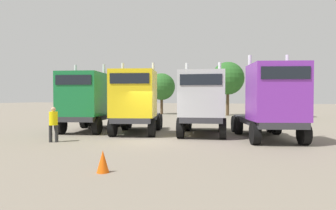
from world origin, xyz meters
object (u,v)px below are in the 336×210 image
Objects in this scene: semi_truck_yellow at (135,101)px; traffic_cone_near at (103,161)px; semi_truck_silver at (202,103)px; visitor_in_hivis at (53,122)px; semi_truck_green at (86,102)px; semi_truck_purple at (272,102)px.

semi_truck_yellow is 9.35× the size of traffic_cone_near.
visitor_in_hivis is (-6.38, -4.51, -0.88)m from semi_truck_silver.
traffic_cone_near is at bearing 24.18° from semi_truck_green.
semi_truck_green is at bearing 167.24° from visitor_in_hivis.
semi_truck_yellow is at bearing -108.60° from semi_truck_purple.
semi_truck_yellow is 0.92× the size of semi_truck_purple.
semi_truck_yellow is 3.92m from semi_truck_silver.
semi_truck_yellow is at bearing 108.83° from traffic_cone_near.
traffic_cone_near is (-1.06, -8.80, -1.54)m from semi_truck_silver.
semi_truck_silver is (7.29, 0.51, -0.04)m from semi_truck_green.
visitor_in_hivis reaches higher than traffic_cone_near.
semi_truck_purple reaches higher than traffic_cone_near.
traffic_cone_near is (-4.72, -7.96, -1.61)m from semi_truck_purple.
semi_truck_purple is 3.88× the size of visitor_in_hivis.
traffic_cone_near is at bearing -46.70° from semi_truck_purple.
semi_truck_silver is at bearing 83.13° from traffic_cone_near.
visitor_in_hivis is at bearing -63.79° from semi_truck_silver.
semi_truck_yellow reaches higher than semi_truck_green.
semi_truck_yellow is at bearing -91.69° from semi_truck_silver.
semi_truck_green is at bearing -104.51° from semi_truck_yellow.
semi_truck_silver reaches higher than visitor_in_hivis.
semi_truck_green is at bearing -107.72° from semi_truck_purple.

